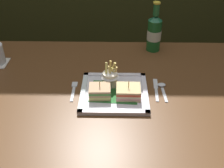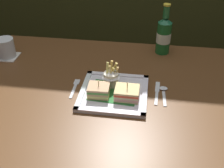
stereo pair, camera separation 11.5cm
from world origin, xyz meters
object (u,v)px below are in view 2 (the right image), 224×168
(fries_cup, at_px, (112,76))
(spoon, at_px, (164,91))
(square_plate, at_px, (114,93))
(sandwich_half_left, at_px, (99,90))
(water_glass, at_px, (6,49))
(dining_table, at_px, (110,106))
(fork, at_px, (75,87))
(beer_bottle, at_px, (164,35))
(knife, at_px, (157,92))
(sandwich_half_right, at_px, (127,93))

(fries_cup, relative_size, spoon, 0.88)
(square_plate, height_order, spoon, square_plate)
(square_plate, xyz_separation_m, spoon, (0.20, 0.04, -0.00))
(sandwich_half_left, xyz_separation_m, water_glass, (-0.51, 0.26, 0.01))
(dining_table, height_order, fork, fork)
(beer_bottle, bearing_deg, knife, -93.45)
(knife, relative_size, spoon, 1.25)
(spoon, bearing_deg, sandwich_half_left, -164.54)
(beer_bottle, bearing_deg, fries_cup, -121.69)
(dining_table, distance_m, fork, 0.18)
(dining_table, height_order, sandwich_half_left, sandwich_half_left)
(dining_table, distance_m, sandwich_half_right, 0.15)
(square_plate, relative_size, beer_bottle, 1.08)
(sandwich_half_left, bearing_deg, fries_cup, 61.05)
(sandwich_half_left, bearing_deg, sandwich_half_right, 0.00)
(square_plate, distance_m, fries_cup, 0.07)
(sandwich_half_left, relative_size, knife, 0.54)
(square_plate, height_order, beer_bottle, beer_bottle)
(dining_table, bearing_deg, sandwich_half_right, -36.66)
(beer_bottle, bearing_deg, spoon, -89.11)
(sandwich_half_left, bearing_deg, spoon, 15.46)
(dining_table, relative_size, water_glass, 13.59)
(dining_table, bearing_deg, beer_bottle, 59.37)
(beer_bottle, height_order, knife, beer_bottle)
(beer_bottle, distance_m, spoon, 0.36)
(sandwich_half_right, relative_size, water_glass, 1.01)
(dining_table, xyz_separation_m, square_plate, (0.02, -0.03, 0.10))
(water_glass, bearing_deg, fork, -27.93)
(beer_bottle, bearing_deg, fork, -134.90)
(fries_cup, bearing_deg, beer_bottle, 58.31)
(water_glass, xyz_separation_m, spoon, (0.77, -0.19, -0.04))
(square_plate, bearing_deg, fries_cup, 105.99)
(square_plate, xyz_separation_m, beer_bottle, (0.20, 0.39, 0.09))
(square_plate, distance_m, sandwich_half_left, 0.07)
(dining_table, xyz_separation_m, knife, (0.19, 0.01, 0.09))
(sandwich_half_left, height_order, sandwich_half_right, sandwich_half_right)
(dining_table, height_order, sandwich_half_right, sandwich_half_right)
(sandwich_half_left, xyz_separation_m, beer_bottle, (0.25, 0.42, 0.07))
(sandwich_half_right, height_order, fries_cup, fries_cup)
(knife, bearing_deg, fries_cup, 176.75)
(fries_cup, bearing_deg, fork, -170.53)
(water_glass, bearing_deg, sandwich_half_right, -22.75)
(fries_cup, relative_size, water_glass, 1.20)
(square_plate, bearing_deg, beer_bottle, 63.26)
(square_plate, relative_size, fork, 2.00)
(beer_bottle, bearing_deg, water_glass, -168.34)
(sandwich_half_left, distance_m, fork, 0.13)
(dining_table, xyz_separation_m, spoon, (0.22, 0.02, 0.09))
(square_plate, height_order, sandwich_half_left, sandwich_half_left)
(water_glass, relative_size, knife, 0.59)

